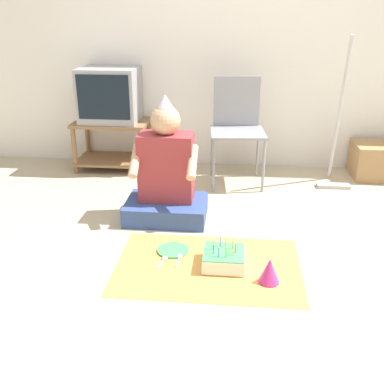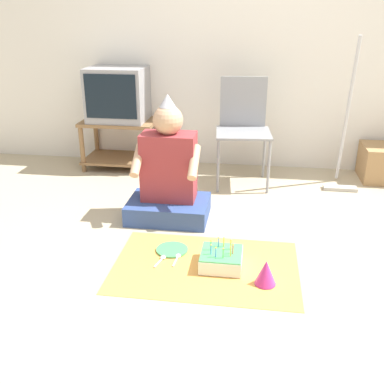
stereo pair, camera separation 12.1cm
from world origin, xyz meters
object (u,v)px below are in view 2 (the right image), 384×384
at_px(paper_plate, 172,250).
at_px(dust_mop, 344,146).
at_px(folding_chair, 243,123).
at_px(party_hat_blue, 266,272).
at_px(tv, 118,94).
at_px(birthday_cake, 221,259).
at_px(person_seated, 169,177).

bearing_deg(paper_plate, dust_mop, 46.70).
xyz_separation_m(folding_chair, party_hat_blue, (0.21, -1.65, -0.45)).
distance_m(folding_chair, party_hat_blue, 1.73).
relative_size(tv, dust_mop, 0.42).
bearing_deg(birthday_cake, tv, 123.26).
relative_size(folding_chair, birthday_cake, 3.67).
height_order(tv, paper_plate, tv).
relative_size(tv, birthday_cake, 2.13).
distance_m(birthday_cake, party_hat_blue, 0.31).
relative_size(folding_chair, paper_plate, 4.45).
bearing_deg(birthday_cake, party_hat_blue, -30.45).
xyz_separation_m(tv, paper_plate, (0.80, -1.58, -0.70)).
bearing_deg(folding_chair, birthday_cake, -91.93).
height_order(person_seated, paper_plate, person_seated).
xyz_separation_m(dust_mop, paper_plate, (-1.24, -1.31, -0.36)).
distance_m(dust_mop, birthday_cake, 1.74).
xyz_separation_m(tv, birthday_cake, (1.13, -1.72, -0.66)).
bearing_deg(person_seated, dust_mop, 30.46).
height_order(person_seated, birthday_cake, person_seated).
bearing_deg(tv, person_seated, -57.34).
bearing_deg(party_hat_blue, paper_plate, 153.46).
bearing_deg(party_hat_blue, person_seated, 131.17).
bearing_deg(paper_plate, party_hat_blue, -26.54).
xyz_separation_m(dust_mop, birthday_cake, (-0.91, -1.45, -0.32)).
xyz_separation_m(party_hat_blue, paper_plate, (-0.59, 0.30, -0.07)).
relative_size(person_seated, party_hat_blue, 6.21).
xyz_separation_m(person_seated, birthday_cake, (0.45, -0.66, -0.26)).
distance_m(birthday_cake, paper_plate, 0.36).
bearing_deg(paper_plate, folding_chair, 74.38).
height_order(folding_chair, birthday_cake, folding_chair).
bearing_deg(folding_chair, tv, 169.12).
height_order(birthday_cake, paper_plate, birthday_cake).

